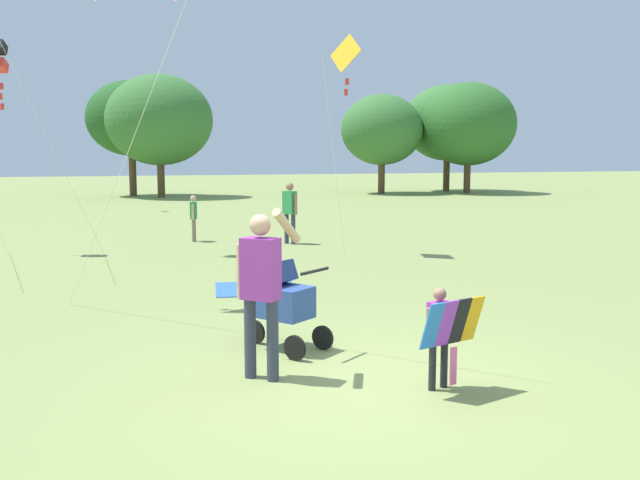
# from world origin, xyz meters

# --- Properties ---
(ground_plane) EXTENTS (120.00, 120.00, 0.00)m
(ground_plane) POSITION_xyz_m (0.00, 0.00, 0.00)
(ground_plane) COLOR #849351
(treeline_distant) EXTENTS (34.20, 6.81, 5.96)m
(treeline_distant) POSITION_xyz_m (6.47, 29.00, 3.72)
(treeline_distant) COLOR brown
(treeline_distant) RESTS_ON ground
(child_with_butterfly_kite) EXTENTS (0.70, 0.45, 0.99)m
(child_with_butterfly_kite) POSITION_xyz_m (0.76, -0.40, 0.60)
(child_with_butterfly_kite) COLOR #232328
(child_with_butterfly_kite) RESTS_ON ground
(person_adult_flyer) EXTENTS (0.66, 0.46, 1.73)m
(person_adult_flyer) POSITION_xyz_m (-0.82, 0.39, 1.00)
(person_adult_flyer) COLOR #33384C
(person_adult_flyer) RESTS_ON ground
(stroller) EXTENTS (0.91, 1.03, 1.03)m
(stroller) POSITION_xyz_m (-0.40, 1.37, 0.61)
(stroller) COLOR black
(stroller) RESTS_ON ground
(kite_green_novelty) EXTENTS (1.06, 1.61, 4.77)m
(kite_green_novelty) POSITION_xyz_m (2.57, 8.19, 4.21)
(kite_green_novelty) COLOR #F4A319
(kite_green_novelty) RESTS_ON ground
(person_red_shirt) EXTENTS (0.20, 0.37, 1.16)m
(person_red_shirt) POSITION_xyz_m (-0.38, 11.39, 0.69)
(person_red_shirt) COLOR #7F705B
(person_red_shirt) RESTS_ON ground
(person_sitting_far) EXTENTS (0.34, 0.42, 1.51)m
(person_sitting_far) POSITION_xyz_m (1.84, 10.28, 0.89)
(person_sitting_far) COLOR #33384C
(person_sitting_far) RESTS_ON ground
(picnic_blanket) EXTENTS (1.45, 1.38, 0.02)m
(picnic_blanket) POSITION_xyz_m (-0.03, 4.92, 0.01)
(picnic_blanket) COLOR #3366B2
(picnic_blanket) RESTS_ON ground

